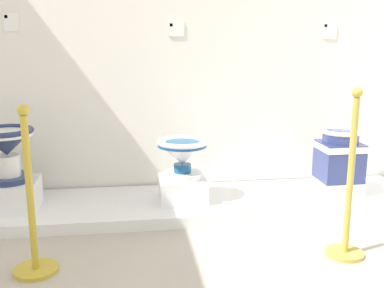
# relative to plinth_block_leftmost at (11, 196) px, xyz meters

# --- Properties ---
(wall_back) EXTENTS (4.56, 0.06, 3.09)m
(wall_back) POSITION_rel_plinth_block_leftmost_xyz_m (1.27, 0.51, 1.35)
(wall_back) COLOR white
(wall_back) RESTS_ON ground_plane
(display_platform) EXTENTS (3.79, 0.78, 0.09)m
(display_platform) POSITION_rel_plinth_block_leftmost_xyz_m (1.27, 0.07, -0.16)
(display_platform) COLOR white
(display_platform) RESTS_ON ground_plane
(plinth_block_leftmost) EXTENTS (0.39, 0.36, 0.22)m
(plinth_block_leftmost) POSITION_rel_plinth_block_leftmost_xyz_m (0.00, 0.00, 0.00)
(plinth_block_leftmost) COLOR white
(plinth_block_leftmost) RESTS_ON display_platform
(antique_toilet_leftmost) EXTENTS (0.40, 0.40, 0.39)m
(antique_toilet_leftmost) POSITION_rel_plinth_block_leftmost_xyz_m (0.00, 0.00, 0.38)
(antique_toilet_leftmost) COLOR navy
(antique_toilet_leftmost) RESTS_ON plinth_block_leftmost
(plinth_block_slender_white) EXTENTS (0.36, 0.34, 0.18)m
(plinth_block_slender_white) POSITION_rel_plinth_block_leftmost_xyz_m (1.27, 0.05, -0.02)
(plinth_block_slender_white) COLOR white
(plinth_block_slender_white) RESTS_ON display_platform
(antique_toilet_slender_white) EXTENTS (0.39, 0.39, 0.31)m
(antique_toilet_slender_white) POSITION_rel_plinth_block_leftmost_xyz_m (1.27, 0.05, 0.27)
(antique_toilet_slender_white) COLOR white
(antique_toilet_slender_white) RESTS_ON plinth_block_slender_white
(plinth_block_broad_patterned) EXTENTS (0.31, 0.33, 0.11)m
(plinth_block_broad_patterned) POSITION_rel_plinth_block_leftmost_xyz_m (2.55, 0.05, -0.06)
(plinth_block_broad_patterned) COLOR white
(plinth_block_broad_patterned) RESTS_ON display_platform
(antique_toilet_broad_patterned) EXTENTS (0.33, 0.32, 0.42)m
(antique_toilet_broad_patterned) POSITION_rel_plinth_block_leftmost_xyz_m (2.55, 0.05, 0.22)
(antique_toilet_broad_patterned) COLOR navy
(antique_toilet_broad_patterned) RESTS_ON plinth_block_broad_patterned
(info_placard_first) EXTENTS (0.12, 0.01, 0.14)m
(info_placard_first) POSITION_rel_plinth_block_leftmost_xyz_m (-0.01, 0.48, 1.25)
(info_placard_first) COLOR white
(info_placard_second) EXTENTS (0.13, 0.01, 0.11)m
(info_placard_second) POSITION_rel_plinth_block_leftmost_xyz_m (1.28, 0.48, 1.20)
(info_placard_second) COLOR white
(info_placard_third) EXTENTS (0.12, 0.01, 0.13)m
(info_placard_third) POSITION_rel_plinth_block_leftmost_xyz_m (2.59, 0.48, 1.20)
(info_placard_third) COLOR white
(stanchion_post_near_left) EXTENTS (0.25, 0.25, 0.98)m
(stanchion_post_near_left) POSITION_rel_plinth_block_leftmost_xyz_m (0.32, -0.81, 0.09)
(stanchion_post_near_left) COLOR gold
(stanchion_post_near_left) RESTS_ON ground_plane
(stanchion_post_near_right) EXTENTS (0.23, 0.23, 1.05)m
(stanchion_post_near_right) POSITION_rel_plinth_block_leftmost_xyz_m (2.19, -0.85, 0.14)
(stanchion_post_near_right) COLOR gold
(stanchion_post_near_right) RESTS_ON ground_plane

